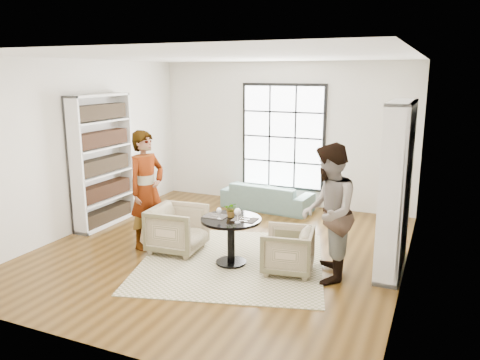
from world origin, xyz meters
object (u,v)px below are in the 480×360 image
at_px(pedestal_table, 231,231).
at_px(armchair_left, 178,229).
at_px(person_left, 147,190).
at_px(flower_centerpiece, 231,209).
at_px(armchair_right, 288,250).
at_px(wine_glass_left, 219,211).
at_px(sofa, 267,196).
at_px(wine_glass_right, 238,212).
at_px(person_right, 328,213).

distance_m(pedestal_table, armchair_left, 1.01).
xyz_separation_m(person_left, flower_centerpiece, (1.52, -0.07, -0.13)).
distance_m(armchair_right, wine_glass_left, 1.13).
bearing_deg(armchair_right, sofa, -164.07).
height_order(sofa, wine_glass_right, wine_glass_right).
relative_size(sofa, wine_glass_right, 8.66).
height_order(sofa, armchair_left, armchair_left).
height_order(armchair_right, wine_glass_right, wine_glass_right).
bearing_deg(flower_centerpiece, sofa, 99.84).
relative_size(sofa, armchair_right, 2.64).
bearing_deg(wine_glass_right, pedestal_table, 138.83).
relative_size(person_left, wine_glass_right, 8.84).
bearing_deg(person_right, pedestal_table, -98.17).
relative_size(wine_glass_left, flower_centerpiece, 0.75).
bearing_deg(wine_glass_right, armchair_left, 166.43).
xyz_separation_m(armchair_left, person_left, (-0.55, 0.00, 0.58)).
height_order(wine_glass_right, flower_centerpiece, flower_centerpiece).
xyz_separation_m(armchair_left, armchair_right, (1.84, -0.06, -0.05)).
distance_m(armchair_left, armchair_right, 1.84).
height_order(pedestal_table, armchair_right, pedestal_table).
height_order(wine_glass_left, flower_centerpiece, flower_centerpiece).
bearing_deg(wine_glass_left, person_left, 170.62).
bearing_deg(wine_glass_right, armchair_right, 17.75).
relative_size(armchair_right, wine_glass_right, 3.28).
bearing_deg(person_left, flower_centerpiece, -79.57).
bearing_deg(person_right, armchair_left, -102.46).
bearing_deg(wine_glass_left, sofa, 97.03).
bearing_deg(person_right, wine_glass_right, -90.93).
distance_m(sofa, wine_glass_left, 3.10).
bearing_deg(flower_centerpiece, armchair_left, 176.06).
height_order(armchair_right, flower_centerpiece, flower_centerpiece).
distance_m(person_left, flower_centerpiece, 1.52).
bearing_deg(wine_glass_right, flower_centerpiece, 131.99).
distance_m(armchair_left, person_left, 0.80).
distance_m(sofa, armchair_right, 3.17).
xyz_separation_m(person_left, wine_glass_right, (1.71, -0.28, -0.09)).
distance_m(wine_glass_left, wine_glass_right, 0.32).
bearing_deg(person_right, wine_glass_left, -94.76).
bearing_deg(sofa, armchair_right, 120.66).
height_order(pedestal_table, wine_glass_right, wine_glass_right).
relative_size(sofa, armchair_left, 2.30).
height_order(wine_glass_left, wine_glass_right, wine_glass_right).
distance_m(armchair_right, person_right, 0.83).
bearing_deg(person_left, sofa, -7.13).
xyz_separation_m(pedestal_table, flower_centerpiece, (-0.02, 0.06, 0.31)).
bearing_deg(wine_glass_left, pedestal_table, 34.50).
height_order(pedestal_table, flower_centerpiece, flower_centerpiece).
distance_m(armchair_left, wine_glass_left, 0.99).
height_order(armchair_left, person_left, person_left).
height_order(sofa, person_left, person_left).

